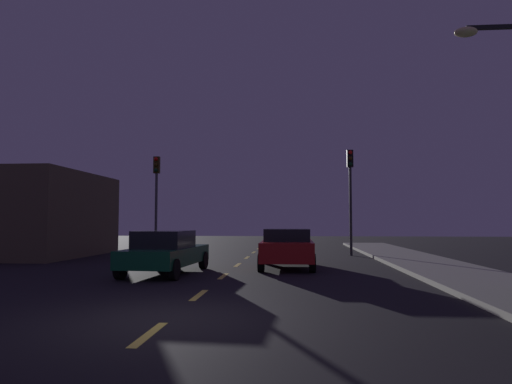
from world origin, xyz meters
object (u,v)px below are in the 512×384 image
object	(u,v)px
car_adjacent_lane	(166,252)
traffic_signal_left	(156,186)
car_stopped_ahead	(287,248)
traffic_signal_right	(350,182)

from	to	relation	value
car_adjacent_lane	traffic_signal_left	bearing A→B (deg)	109.03
car_stopped_ahead	car_adjacent_lane	xyz separation A→B (m)	(-4.05, -2.24, -0.03)
traffic_signal_right	car_adjacent_lane	bearing A→B (deg)	-129.54
traffic_signal_right	car_stopped_ahead	xyz separation A→B (m)	(-3.20, -6.54, -3.03)
traffic_signal_right	car_stopped_ahead	bearing A→B (deg)	-116.07
traffic_signal_right	car_adjacent_lane	size ratio (longest dim) A/B	1.18
car_stopped_ahead	car_adjacent_lane	bearing A→B (deg)	-151.01
traffic_signal_right	car_stopped_ahead	world-z (taller)	traffic_signal_right
car_stopped_ahead	car_adjacent_lane	world-z (taller)	car_stopped_ahead
traffic_signal_left	car_adjacent_lane	size ratio (longest dim) A/B	1.13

